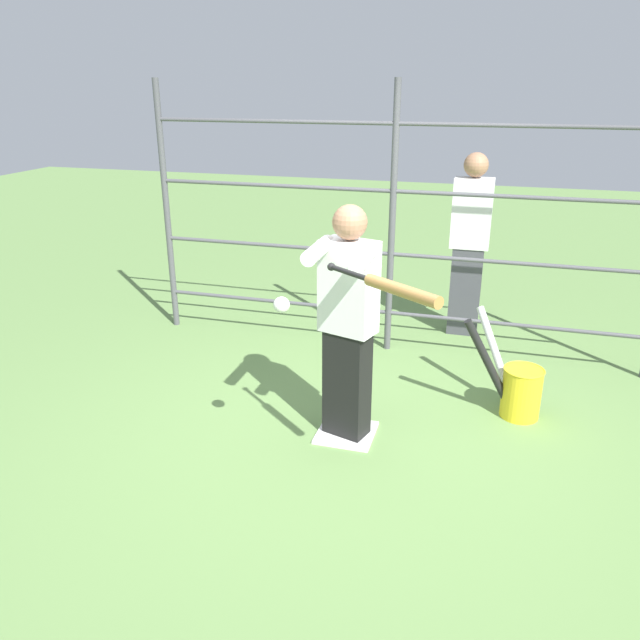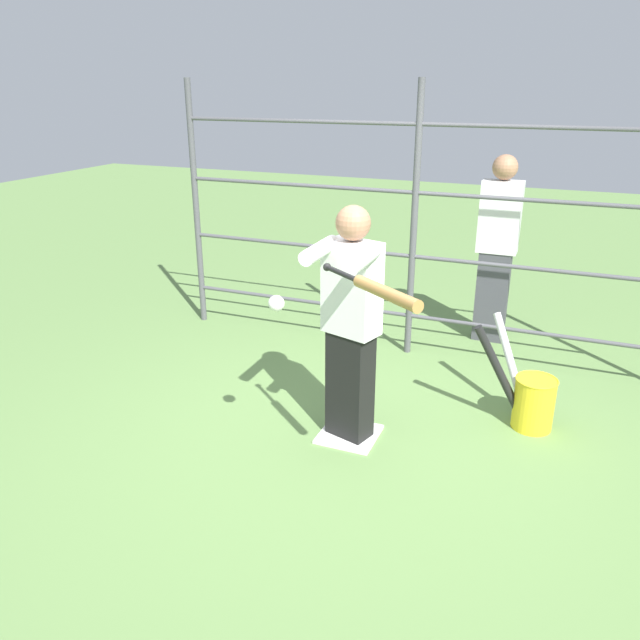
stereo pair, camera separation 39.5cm
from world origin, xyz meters
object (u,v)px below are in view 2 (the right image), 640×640
Objects in this scene: baseball_bat_swinging at (378,289)px; softball_in_flight at (276,303)px; bat_bucket at (530,398)px; bystander_behind_fence at (497,247)px; batter at (350,320)px.

baseball_bat_swinging is 7.48× the size of softball_in_flight.
bat_bucket is 0.44× the size of bystander_behind_fence.
bystander_behind_fence is (0.51, -1.58, 0.69)m from bat_bucket.
baseball_bat_swinging is (-0.41, 0.77, 0.50)m from batter.
bystander_behind_fence is (-0.65, -2.23, 0.03)m from batter.
bat_bucket is (-1.16, -0.65, -0.67)m from batter.
baseball_bat_swinging is at bearing 164.50° from softball_in_flight.
batter is 0.69m from softball_in_flight.
bat_bucket is (-1.41, -1.23, -0.94)m from softball_in_flight.
softball_in_flight is at bearing 41.08° from bat_bucket.
softball_in_flight is at bearing 72.16° from bystander_behind_fence.
baseball_bat_swinging is at bearing 118.26° from batter.
bystander_behind_fence reaches higher than baseball_bat_swinging.
batter is 2.30× the size of baseball_bat_swinging.
bat_bucket is 1.80m from bystander_behind_fence.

